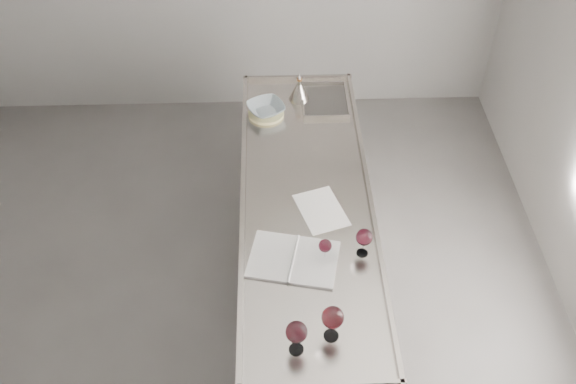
{
  "coord_description": "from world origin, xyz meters",
  "views": [
    {
      "loc": [
        0.3,
        -2.31,
        3.59
      ],
      "look_at": [
        0.39,
        0.27,
        1.02
      ],
      "focal_mm": 40.0,
      "sensor_mm": 36.0,
      "label": 1
    }
  ],
  "objects_px": {
    "notebook": "(293,259)",
    "wine_glass_right": "(364,238)",
    "ceramic_bowl": "(266,108)",
    "wine_glass_small": "(325,246)",
    "counter": "(305,250)",
    "wine_funnel": "(299,91)",
    "wine_glass_middle": "(333,318)",
    "wine_glass_left": "(297,333)"
  },
  "relations": [
    {
      "from": "wine_glass_right",
      "to": "ceramic_bowl",
      "type": "bearing_deg",
      "value": 112.41
    },
    {
      "from": "counter",
      "to": "wine_funnel",
      "type": "distance_m",
      "value": 1.09
    },
    {
      "from": "counter",
      "to": "wine_funnel",
      "type": "xyz_separation_m",
      "value": [
        0.0,
        0.96,
        0.53
      ]
    },
    {
      "from": "wine_glass_middle",
      "to": "wine_glass_left",
      "type": "bearing_deg",
      "value": -158.04
    },
    {
      "from": "counter",
      "to": "notebook",
      "type": "distance_m",
      "value": 0.67
    },
    {
      "from": "notebook",
      "to": "wine_glass_right",
      "type": "bearing_deg",
      "value": 17.54
    },
    {
      "from": "wine_glass_middle",
      "to": "wine_glass_small",
      "type": "relative_size",
      "value": 1.47
    },
    {
      "from": "counter",
      "to": "wine_glass_small",
      "type": "relative_size",
      "value": 17.05
    },
    {
      "from": "wine_glass_middle",
      "to": "wine_glass_right",
      "type": "height_order",
      "value": "wine_glass_middle"
    },
    {
      "from": "notebook",
      "to": "ceramic_bowl",
      "type": "distance_m",
      "value": 1.26
    },
    {
      "from": "notebook",
      "to": "ceramic_bowl",
      "type": "relative_size",
      "value": 2.21
    },
    {
      "from": "wine_glass_middle",
      "to": "notebook",
      "type": "bearing_deg",
      "value": 108.93
    },
    {
      "from": "wine_glass_right",
      "to": "wine_funnel",
      "type": "bearing_deg",
      "value": 101.2
    },
    {
      "from": "notebook",
      "to": "wine_glass_small",
      "type": "bearing_deg",
      "value": 13.16
    },
    {
      "from": "ceramic_bowl",
      "to": "wine_funnel",
      "type": "bearing_deg",
      "value": 35.68
    },
    {
      "from": "wine_glass_small",
      "to": "notebook",
      "type": "distance_m",
      "value": 0.19
    },
    {
      "from": "notebook",
      "to": "ceramic_bowl",
      "type": "height_order",
      "value": "ceramic_bowl"
    },
    {
      "from": "wine_glass_right",
      "to": "notebook",
      "type": "distance_m",
      "value": 0.39
    },
    {
      "from": "counter",
      "to": "wine_glass_right",
      "type": "bearing_deg",
      "value": -57.06
    },
    {
      "from": "counter",
      "to": "wine_glass_right",
      "type": "xyz_separation_m",
      "value": [
        0.27,
        -0.42,
        0.59
      ]
    },
    {
      "from": "wine_glass_left",
      "to": "notebook",
      "type": "height_order",
      "value": "wine_glass_left"
    },
    {
      "from": "wine_glass_left",
      "to": "wine_glass_small",
      "type": "bearing_deg",
      "value": 72.33
    },
    {
      "from": "wine_glass_middle",
      "to": "wine_funnel",
      "type": "relative_size",
      "value": 1.0
    },
    {
      "from": "wine_glass_middle",
      "to": "wine_glass_small",
      "type": "xyz_separation_m",
      "value": [
        0.0,
        0.47,
        -0.05
      ]
    },
    {
      "from": "wine_glass_small",
      "to": "wine_glass_right",
      "type": "bearing_deg",
      "value": 8.76
    },
    {
      "from": "notebook",
      "to": "ceramic_bowl",
      "type": "bearing_deg",
      "value": 108.28
    },
    {
      "from": "wine_glass_left",
      "to": "wine_glass_middle",
      "type": "bearing_deg",
      "value": 21.96
    },
    {
      "from": "wine_glass_small",
      "to": "ceramic_bowl",
      "type": "distance_m",
      "value": 1.28
    },
    {
      "from": "wine_glass_small",
      "to": "counter",
      "type": "bearing_deg",
      "value": 98.67
    },
    {
      "from": "wine_glass_left",
      "to": "wine_funnel",
      "type": "relative_size",
      "value": 0.97
    },
    {
      "from": "wine_funnel",
      "to": "wine_glass_right",
      "type": "bearing_deg",
      "value": -78.8
    },
    {
      "from": "wine_glass_small",
      "to": "wine_funnel",
      "type": "bearing_deg",
      "value": 92.76
    },
    {
      "from": "counter",
      "to": "wine_funnel",
      "type": "relative_size",
      "value": 11.65
    },
    {
      "from": "wine_glass_small",
      "to": "notebook",
      "type": "relative_size",
      "value": 0.27
    },
    {
      "from": "wine_glass_left",
      "to": "ceramic_bowl",
      "type": "height_order",
      "value": "wine_glass_left"
    },
    {
      "from": "wine_funnel",
      "to": "notebook",
      "type": "bearing_deg",
      "value": -93.89
    },
    {
      "from": "counter",
      "to": "wine_glass_small",
      "type": "bearing_deg",
      "value": -81.33
    },
    {
      "from": "wine_glass_left",
      "to": "wine_glass_right",
      "type": "bearing_deg",
      "value": 56.64
    },
    {
      "from": "wine_glass_small",
      "to": "ceramic_bowl",
      "type": "relative_size",
      "value": 0.6
    },
    {
      "from": "wine_glass_small",
      "to": "ceramic_bowl",
      "type": "xyz_separation_m",
      "value": [
        -0.3,
        1.25,
        -0.05
      ]
    },
    {
      "from": "wine_funnel",
      "to": "wine_glass_middle",
      "type": "bearing_deg",
      "value": -88.01
    },
    {
      "from": "wine_glass_left",
      "to": "wine_glass_small",
      "type": "distance_m",
      "value": 0.57
    }
  ]
}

